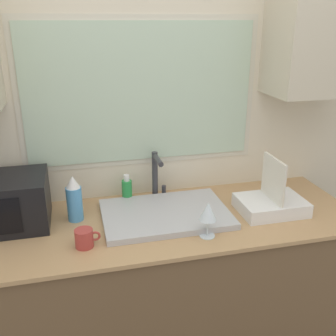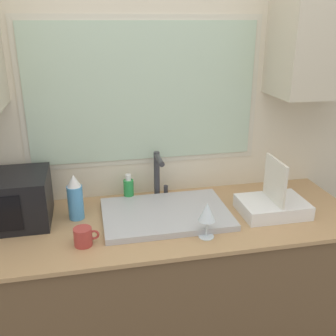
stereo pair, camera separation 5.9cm
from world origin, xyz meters
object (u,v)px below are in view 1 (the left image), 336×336
at_px(dish_rack, 271,203).
at_px(mug_near_sink, 85,238).
at_px(spray_bottle, 74,199).
at_px(wine_glass, 208,212).
at_px(soap_bottle, 127,190).
at_px(microwave, 0,203).
at_px(faucet, 156,172).

bearing_deg(dish_rack, mug_near_sink, -173.28).
relative_size(spray_bottle, wine_glass, 1.35).
bearing_deg(soap_bottle, dish_rack, -23.32).
distance_m(microwave, soap_bottle, 0.63).
xyz_separation_m(microwave, spray_bottle, (0.34, -0.02, -0.01)).
bearing_deg(spray_bottle, wine_glass, -27.89).
distance_m(dish_rack, soap_bottle, 0.76).
relative_size(soap_bottle, mug_near_sink, 1.36).
distance_m(faucet, spray_bottle, 0.46).
height_order(dish_rack, mug_near_sink, dish_rack).
relative_size(mug_near_sink, wine_glass, 0.65).
distance_m(dish_rack, spray_bottle, 0.98).
height_order(faucet, dish_rack, dish_rack).
bearing_deg(spray_bottle, soap_bottle, 28.54).
distance_m(faucet, soap_bottle, 0.18).
xyz_separation_m(soap_bottle, mug_near_sink, (-0.24, -0.41, -0.02)).
bearing_deg(microwave, wine_glass, -19.78).
bearing_deg(soap_bottle, faucet, -0.83).
xyz_separation_m(faucet, soap_bottle, (-0.16, 0.00, -0.09)).
bearing_deg(microwave, dish_rack, -7.54).
distance_m(soap_bottle, wine_glass, 0.55).
relative_size(faucet, dish_rack, 0.79).
bearing_deg(faucet, mug_near_sink, -134.95).
distance_m(soap_bottle, mug_near_sink, 0.48).
bearing_deg(wine_glass, faucet, 106.77).
relative_size(dish_rack, wine_glass, 1.93).
height_order(mug_near_sink, wine_glass, wine_glass).
height_order(microwave, mug_near_sink, microwave).
xyz_separation_m(microwave, wine_glass, (0.91, -0.33, 0.00)).
distance_m(microwave, dish_rack, 1.32).
relative_size(dish_rack, spray_bottle, 1.42).
distance_m(dish_rack, mug_near_sink, 0.95).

